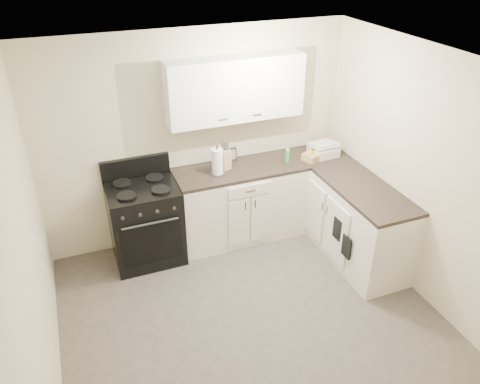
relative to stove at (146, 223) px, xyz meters
name	(u,v)px	position (x,y,z in m)	size (l,w,h in m)	color
floor	(255,326)	(0.74, -1.48, -0.46)	(3.60, 3.60, 0.00)	#473F38
ceiling	(261,71)	(0.74, -1.48, 2.04)	(3.60, 3.60, 0.00)	white
wall_back	(197,139)	(0.74, 0.32, 0.79)	(3.60, 3.60, 0.00)	beige
wall_right	(429,181)	(2.54, -1.48, 0.79)	(3.60, 3.60, 0.00)	beige
wall_left	(29,268)	(-1.06, -1.48, 0.79)	(3.60, 3.60, 0.00)	beige
base_cabinets_back	(240,204)	(1.16, 0.02, -0.01)	(1.55, 0.60, 0.90)	silver
base_cabinets_right	(345,213)	(2.24, -0.63, -0.01)	(0.60, 1.90, 0.90)	silver
countertop_back	(240,169)	(1.16, 0.02, 0.46)	(1.55, 0.60, 0.04)	black
countertop_right	(350,178)	(2.24, -0.63, 0.46)	(0.60, 1.90, 0.04)	black
upper_cabinets	(235,89)	(1.16, 0.18, 1.38)	(1.55, 0.30, 0.70)	white
stove	(146,223)	(0.00, 0.00, 0.00)	(0.77, 0.66, 0.93)	black
knife_block	(225,160)	(0.99, 0.06, 0.60)	(0.11, 0.10, 0.24)	tan
paper_towel	(217,162)	(0.87, -0.02, 0.63)	(0.13, 0.13, 0.30)	white
soap_bottle	(287,156)	(1.74, -0.03, 0.56)	(0.05, 0.05, 0.16)	green
picture_frame	(232,154)	(1.14, 0.25, 0.56)	(0.12, 0.02, 0.15)	black
wicker_basket	(314,156)	(2.07, -0.09, 0.52)	(0.27, 0.18, 0.09)	tan
countertop_grill	(323,151)	(2.23, -0.02, 0.54)	(0.30, 0.28, 0.11)	silver
oven_mitt_near	(346,247)	(1.91, -1.16, -0.04)	(0.02, 0.15, 0.26)	black
oven_mitt_far	(337,229)	(1.91, -0.96, 0.06)	(0.02, 0.14, 0.25)	black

